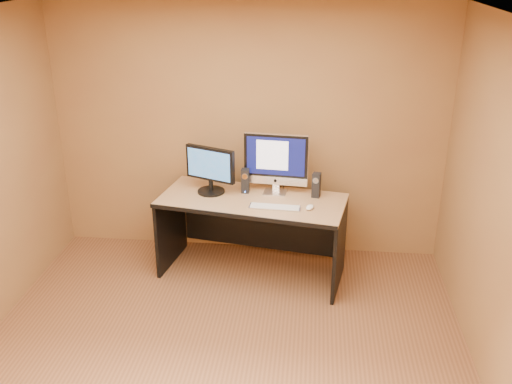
% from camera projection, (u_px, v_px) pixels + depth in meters
% --- Properties ---
extents(floor, '(4.00, 4.00, 0.00)m').
position_uv_depth(floor, '(219.00, 365.00, 4.46)').
color(floor, brown).
rests_on(floor, ground).
extents(walls, '(4.00, 4.00, 2.60)m').
position_uv_depth(walls, '(214.00, 216.00, 3.96)').
color(walls, olive).
rests_on(walls, ground).
extents(ceiling, '(4.00, 4.00, 0.00)m').
position_uv_depth(ceiling, '(208.00, 22.00, 3.45)').
color(ceiling, white).
rests_on(ceiling, walls).
extents(desk, '(1.87, 1.06, 0.81)m').
position_uv_depth(desk, '(252.00, 237.00, 5.60)').
color(desk, tan).
rests_on(desk, ground).
extents(imac, '(0.64, 0.29, 0.61)m').
position_uv_depth(imac, '(275.00, 164.00, 5.46)').
color(imac, silver).
rests_on(imac, desk).
extents(second_monitor, '(0.59, 0.44, 0.46)m').
position_uv_depth(second_monitor, '(210.00, 170.00, 5.50)').
color(second_monitor, black).
rests_on(second_monitor, desk).
extents(speaker_left, '(0.07, 0.08, 0.24)m').
position_uv_depth(speaker_left, '(245.00, 181.00, 5.55)').
color(speaker_left, black).
rests_on(speaker_left, desk).
extents(speaker_right, '(0.09, 0.09, 0.24)m').
position_uv_depth(speaker_right, '(316.00, 185.00, 5.44)').
color(speaker_right, black).
rests_on(speaker_right, desk).
extents(keyboard, '(0.48, 0.15, 0.02)m').
position_uv_depth(keyboard, '(275.00, 207.00, 5.24)').
color(keyboard, silver).
rests_on(keyboard, desk).
extents(mouse, '(0.10, 0.13, 0.04)m').
position_uv_depth(mouse, '(310.00, 207.00, 5.22)').
color(mouse, white).
rests_on(mouse, desk).
extents(cable_a, '(0.02, 0.24, 0.01)m').
position_uv_depth(cable_a, '(283.00, 189.00, 5.66)').
color(cable_a, black).
rests_on(cable_a, desk).
extents(cable_b, '(0.12, 0.16, 0.01)m').
position_uv_depth(cable_b, '(277.00, 188.00, 5.68)').
color(cable_b, black).
rests_on(cable_b, desk).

